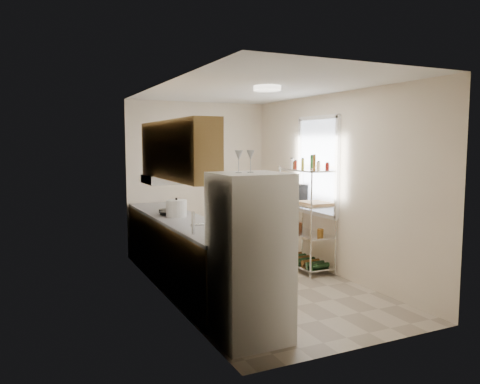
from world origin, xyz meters
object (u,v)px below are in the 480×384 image
object	(u,v)px
rice_cooker	(176,208)
refrigerator	(250,257)
frying_pan_large	(169,213)
cutting_board	(316,203)
espresso_machine	(301,192)

from	to	relation	value
rice_cooker	refrigerator	bearing A→B (deg)	-88.74
frying_pan_large	cutting_board	bearing A→B (deg)	-29.23
frying_pan_large	cutting_board	size ratio (longest dim) A/B	0.51
espresso_machine	cutting_board	bearing A→B (deg)	-82.46
refrigerator	cutting_board	distance (m)	2.57
rice_cooker	frying_pan_large	bearing A→B (deg)	101.39
refrigerator	rice_cooker	bearing A→B (deg)	91.26
refrigerator	rice_cooker	xyz separation A→B (m)	(-0.05, 2.14, 0.20)
cutting_board	espresso_machine	size ratio (longest dim) A/B	1.85
rice_cooker	frying_pan_large	world-z (taller)	rice_cooker
frying_pan_large	espresso_machine	distance (m)	2.09
refrigerator	frying_pan_large	xyz separation A→B (m)	(-0.09, 2.36, 0.11)
refrigerator	cutting_board	size ratio (longest dim) A/B	3.30
espresso_machine	refrigerator	bearing A→B (deg)	-117.46
rice_cooker	cutting_board	bearing A→B (deg)	-12.57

